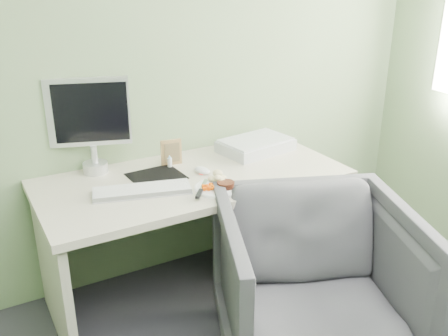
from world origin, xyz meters
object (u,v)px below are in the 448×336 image
desk (194,207)px  monitor (90,120)px  plate (218,188)px  desk_chair (316,288)px  scanner (256,146)px

desk → monitor: (-0.43, 0.31, 0.47)m
plate → desk_chair: (0.22, -0.52, -0.34)m
monitor → desk_chair: (0.68, -1.05, -0.62)m
plate → scanner: size_ratio=0.56×
desk → plate: size_ratio=6.90×
desk → scanner: scanner is taller
desk → plate: 0.29m
desk → monitor: 0.71m
plate → scanner: scanner is taller
desk_chair → scanner: bearing=96.6°
scanner → monitor: monitor is taller
scanner → desk_chair: (-0.24, -0.90, -0.37)m
scanner → plate: bearing=-149.2°
plate → scanner: 0.60m
desk → scanner: size_ratio=3.88×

